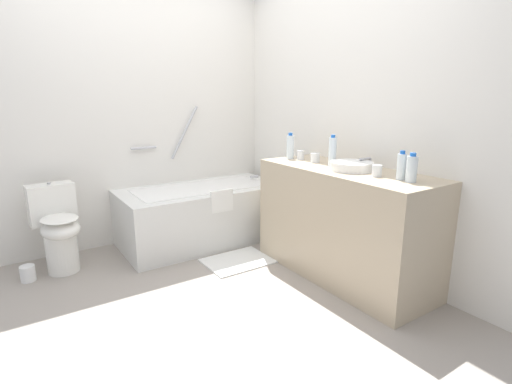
# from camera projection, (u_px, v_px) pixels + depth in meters

# --- Properties ---
(ground_plane) EXTENTS (3.74, 3.74, 0.00)m
(ground_plane) POSITION_uv_depth(u_px,v_px,m) (202.00, 293.00, 2.89)
(ground_plane) COLOR #9E9389
(wall_back_tiled) EXTENTS (3.14, 0.10, 2.41)m
(wall_back_tiled) POSITION_uv_depth(u_px,v_px,m) (132.00, 118.00, 3.75)
(wall_back_tiled) COLOR white
(wall_back_tiled) RESTS_ON ground_plane
(wall_right_mirror) EXTENTS (0.10, 3.14, 2.41)m
(wall_right_mirror) POSITION_uv_depth(u_px,v_px,m) (346.00, 121.00, 3.36)
(wall_right_mirror) COLOR white
(wall_right_mirror) RESTS_ON ground_plane
(bathtub) EXTENTS (1.58, 0.79, 1.32)m
(bathtub) POSITION_uv_depth(u_px,v_px,m) (203.00, 212.00, 3.88)
(bathtub) COLOR silver
(bathtub) RESTS_ON ground_plane
(toilet) EXTENTS (0.37, 0.52, 0.72)m
(toilet) POSITION_uv_depth(u_px,v_px,m) (58.00, 228.00, 3.20)
(toilet) COLOR white
(toilet) RESTS_ON ground_plane
(vanity_counter) EXTENTS (0.58, 1.49, 0.88)m
(vanity_counter) POSITION_uv_depth(u_px,v_px,m) (343.00, 223.00, 3.09)
(vanity_counter) COLOR tan
(vanity_counter) RESTS_ON ground_plane
(sink_basin) EXTENTS (0.32, 0.32, 0.06)m
(sink_basin) POSITION_uv_depth(u_px,v_px,m) (352.00, 166.00, 2.92)
(sink_basin) COLOR white
(sink_basin) RESTS_ON vanity_counter
(sink_faucet) EXTENTS (0.13, 0.15, 0.08)m
(sink_faucet) POSITION_uv_depth(u_px,v_px,m) (369.00, 163.00, 3.02)
(sink_faucet) COLOR #B2B2B7
(sink_faucet) RESTS_ON vanity_counter
(water_bottle_0) EXTENTS (0.07, 0.07, 0.23)m
(water_bottle_0) POSITION_uv_depth(u_px,v_px,m) (290.00, 147.00, 3.44)
(water_bottle_0) COLOR silver
(water_bottle_0) RESTS_ON vanity_counter
(water_bottle_1) EXTENTS (0.06, 0.06, 0.19)m
(water_bottle_1) POSITION_uv_depth(u_px,v_px,m) (401.00, 166.00, 2.58)
(water_bottle_1) COLOR silver
(water_bottle_1) RESTS_ON vanity_counter
(water_bottle_2) EXTENTS (0.06, 0.06, 0.25)m
(water_bottle_2) POSITION_uv_depth(u_px,v_px,m) (332.00, 151.00, 3.09)
(water_bottle_2) COLOR silver
(water_bottle_2) RESTS_ON vanity_counter
(water_bottle_3) EXTENTS (0.07, 0.07, 0.19)m
(water_bottle_3) POSITION_uv_depth(u_px,v_px,m) (412.00, 169.00, 2.51)
(water_bottle_3) COLOR silver
(water_bottle_3) RESTS_ON vanity_counter
(drinking_glass_0) EXTENTS (0.06, 0.06, 0.08)m
(drinking_glass_0) POSITION_uv_depth(u_px,v_px,m) (301.00, 155.00, 3.40)
(drinking_glass_0) COLOR white
(drinking_glass_0) RESTS_ON vanity_counter
(drinking_glass_1) EXTENTS (0.08, 0.08, 0.08)m
(drinking_glass_1) POSITION_uv_depth(u_px,v_px,m) (315.00, 158.00, 3.27)
(drinking_glass_1) COLOR white
(drinking_glass_1) RESTS_ON vanity_counter
(drinking_glass_2) EXTENTS (0.07, 0.07, 0.08)m
(drinking_glass_2) POSITION_uv_depth(u_px,v_px,m) (377.00, 171.00, 2.70)
(drinking_glass_2) COLOR white
(drinking_glass_2) RESTS_ON vanity_counter
(bath_mat) EXTENTS (0.56, 0.43, 0.01)m
(bath_mat) POSITION_uv_depth(u_px,v_px,m) (238.00, 261.00, 3.43)
(bath_mat) COLOR white
(bath_mat) RESTS_ON ground_plane
(toilet_paper_roll) EXTENTS (0.11, 0.11, 0.13)m
(toilet_paper_roll) POSITION_uv_depth(u_px,v_px,m) (28.00, 273.00, 3.06)
(toilet_paper_roll) COLOR white
(toilet_paper_roll) RESTS_ON ground_plane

